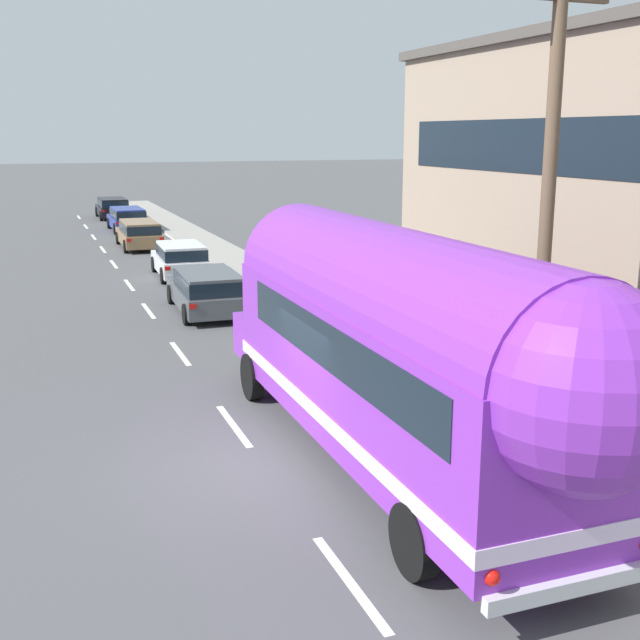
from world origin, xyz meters
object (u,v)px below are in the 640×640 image
car_fifth (113,207)px  car_second (180,258)px  car_third (139,232)px  car_fourth (127,218)px  car_lead (207,289)px  utility_pole (548,203)px  painted_bus (402,343)px

car_fifth → car_second: bearing=-89.9°
car_second → car_third: same height
car_second → car_fourth: (-0.02, 16.36, 0.01)m
car_lead → car_fifth: 30.71m
car_fourth → utility_pole: bearing=-85.8°
car_second → car_fourth: size_ratio=0.95×
painted_bus → car_fourth: 36.41m
utility_pole → car_fourth: (-2.66, 36.10, -3.63)m
car_second → car_third: size_ratio=0.89×
painted_bus → car_third: 28.97m
car_third → car_fourth: 7.46m
car_second → car_fourth: same height
car_lead → car_second: 6.73m
utility_pole → car_fourth: size_ratio=1.88×
car_lead → car_fourth: size_ratio=1.04×
utility_pole → car_lead: bearing=103.3°
car_lead → car_second: same height
painted_bus → utility_pole: bearing=5.5°
car_second → car_fifth: 23.99m
painted_bus → car_lead: size_ratio=2.57×
car_fourth → car_fifth: same height
painted_bus → car_third: (-0.20, 28.93, -1.51)m
painted_bus → car_fifth: (0.13, 44.00, -1.51)m
utility_pole → car_fifth: (-2.68, 43.73, -3.63)m
car_second → car_fifth: same height
car_third → car_fifth: same height
painted_bus → car_second: 20.07m
car_fifth → car_fourth: bearing=-89.8°
car_second → car_third: 8.92m
car_third → car_fourth: (0.35, 7.45, 0.00)m
car_fourth → car_fifth: 7.63m
car_third → car_lead: bearing=-90.2°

